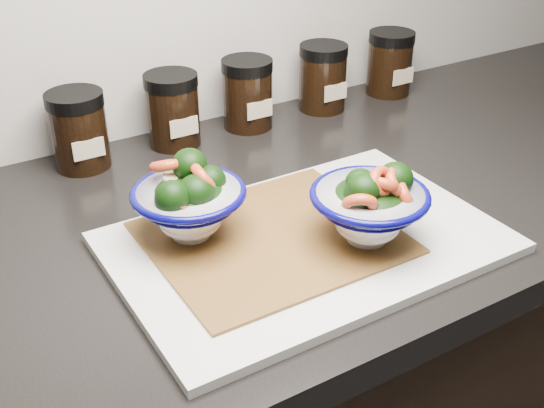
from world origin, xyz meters
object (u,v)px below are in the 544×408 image
cutting_board (306,242)px  bowl_right (370,206)px  bowl_left (190,202)px  spice_jar_a (79,130)px  spice_jar_d (323,77)px  spice_jar_b (173,110)px  spice_jar_c (248,94)px  spice_jar_e (390,63)px

cutting_board → bowl_right: size_ratio=3.24×
bowl_left → spice_jar_a: bowl_left is taller
bowl_left → spice_jar_d: bearing=35.8°
spice_jar_b → bowl_right: bearing=-79.4°
bowl_right → spice_jar_c: (0.06, 0.39, -0.00)m
spice_jar_e → spice_jar_c: bearing=180.0°
spice_jar_b → spice_jar_a: bearing=180.0°
spice_jar_d → spice_jar_e: bearing=0.0°
bowl_left → cutting_board: bearing=-32.6°
bowl_left → spice_jar_d: bowl_left is taller
bowl_right → spice_jar_d: (0.21, 0.39, -0.00)m
bowl_right → spice_jar_d: size_ratio=1.23×
cutting_board → spice_jar_c: spice_jar_c is taller
bowl_left → spice_jar_d: (0.38, 0.27, -0.00)m
spice_jar_a → spice_jar_d: 0.42m
bowl_right → spice_jar_e: size_ratio=1.23×
spice_jar_a → spice_jar_e: bearing=0.0°
spice_jar_d → spice_jar_c: bearing=180.0°
cutting_board → spice_jar_e: bearing=40.1°
spice_jar_a → spice_jar_c: same height
bowl_left → spice_jar_a: (-0.05, 0.27, -0.00)m
cutting_board → bowl_right: bowl_right is taller
bowl_left → bowl_right: bowl_right is taller
bowl_left → spice_jar_a: 0.28m
spice_jar_e → bowl_right: bearing=-132.2°
spice_jar_c → spice_jar_e: 0.29m
cutting_board → spice_jar_e: (0.41, 0.35, 0.05)m
bowl_right → spice_jar_c: bowl_right is taller
spice_jar_b → spice_jar_d: bearing=0.0°
cutting_board → spice_jar_a: 0.39m
spice_jar_c → cutting_board: bearing=-108.6°
spice_jar_c → spice_jar_e: (0.29, 0.00, 0.00)m
spice_jar_b → spice_jar_d: same height
spice_jar_a → spice_jar_c: size_ratio=1.00×
bowl_right → spice_jar_c: bearing=81.5°
bowl_left → bowl_right: bearing=-33.9°
spice_jar_a → spice_jar_b: bearing=0.0°
spice_jar_a → spice_jar_e: size_ratio=1.00×
spice_jar_b → spice_jar_c: size_ratio=1.00×
cutting_board → spice_jar_b: spice_jar_b is taller
bowl_left → spice_jar_c: size_ratio=1.19×
bowl_right → cutting_board: bearing=143.6°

